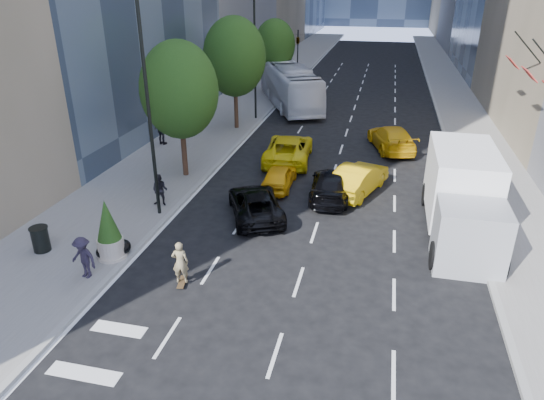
% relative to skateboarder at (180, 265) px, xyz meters
% --- Properties ---
extents(ground, '(160.00, 160.00, 0.00)m').
position_rel_skateboarder_xyz_m(ground, '(3.20, 1.15, -0.84)').
color(ground, black).
rests_on(ground, ground).
extents(sidewalk_left, '(6.00, 120.00, 0.15)m').
position_rel_skateboarder_xyz_m(sidewalk_left, '(-5.80, 31.15, -0.76)').
color(sidewalk_left, slate).
rests_on(sidewalk_left, ground).
extents(sidewalk_right, '(4.00, 120.00, 0.15)m').
position_rel_skateboarder_xyz_m(sidewalk_right, '(13.20, 31.15, -0.76)').
color(sidewalk_right, slate).
rests_on(sidewalk_right, ground).
extents(lamp_near, '(2.13, 0.22, 10.00)m').
position_rel_skateboarder_xyz_m(lamp_near, '(-3.12, 5.15, 4.98)').
color(lamp_near, black).
rests_on(lamp_near, sidewalk_left).
extents(lamp_far, '(2.13, 0.22, 10.00)m').
position_rel_skateboarder_xyz_m(lamp_far, '(-3.12, 23.15, 4.98)').
color(lamp_far, black).
rests_on(lamp_far, sidewalk_left).
extents(tree_near, '(4.20, 4.20, 7.46)m').
position_rel_skateboarder_xyz_m(tree_near, '(-4.00, 10.15, 4.13)').
color(tree_near, '#311E13').
rests_on(tree_near, sidewalk_left).
extents(tree_mid, '(4.50, 4.50, 7.99)m').
position_rel_skateboarder_xyz_m(tree_mid, '(-4.00, 20.15, 4.48)').
color(tree_mid, '#311E13').
rests_on(tree_mid, sidewalk_left).
extents(tree_far, '(3.90, 3.90, 6.92)m').
position_rel_skateboarder_xyz_m(tree_far, '(-4.00, 33.15, 3.79)').
color(tree_far, '#311E13').
rests_on(tree_far, sidewalk_left).
extents(traffic_signal, '(2.48, 0.53, 5.20)m').
position_rel_skateboarder_xyz_m(traffic_signal, '(-3.20, 41.15, 3.40)').
color(traffic_signal, black).
rests_on(traffic_signal, sidewalk_left).
extents(facade_flags, '(1.85, 13.30, 2.05)m').
position_rel_skateboarder_xyz_m(facade_flags, '(13.84, 11.15, 5.35)').
color(facade_flags, black).
rests_on(facade_flags, ground).
extents(skateboarder, '(0.68, 0.52, 1.67)m').
position_rel_skateboarder_xyz_m(skateboarder, '(0.00, 0.00, 0.00)').
color(skateboarder, '#827551').
rests_on(skateboarder, ground).
extents(black_sedan_lincoln, '(3.96, 5.30, 1.34)m').
position_rel_skateboarder_xyz_m(black_sedan_lincoln, '(1.20, 6.15, -0.17)').
color(black_sedan_lincoln, black).
rests_on(black_sedan_lincoln, ground).
extents(black_sedan_mercedes, '(2.27, 4.96, 1.41)m').
position_rel_skateboarder_xyz_m(black_sedan_mercedes, '(4.40, 9.15, -0.13)').
color(black_sedan_mercedes, black).
rests_on(black_sedan_mercedes, ground).
extents(taxi_a, '(1.53, 3.72, 1.26)m').
position_rel_skateboarder_xyz_m(taxi_a, '(1.54, 9.85, -0.21)').
color(taxi_a, '#EEA60C').
rests_on(taxi_a, ground).
extents(taxi_b, '(3.16, 5.09, 1.58)m').
position_rel_skateboarder_xyz_m(taxi_b, '(5.75, 10.15, -0.05)').
color(taxi_b, '#E1AD0B').
rests_on(taxi_b, ground).
extents(taxi_c, '(3.11, 5.98, 1.61)m').
position_rel_skateboarder_xyz_m(taxi_c, '(1.20, 14.15, -0.03)').
color(taxi_c, '#DDC30B').
rests_on(taxi_c, ground).
extents(taxi_d, '(3.62, 5.84, 1.58)m').
position_rel_skateboarder_xyz_m(taxi_d, '(7.40, 17.90, -0.05)').
color(taxi_d, '#EBAF0C').
rests_on(taxi_d, ground).
extents(city_bus, '(7.94, 12.99, 3.58)m').
position_rel_skateboarder_xyz_m(city_bus, '(-1.60, 28.55, 0.96)').
color(city_bus, white).
rests_on(city_bus, ground).
extents(box_truck, '(2.76, 7.54, 3.60)m').
position_rel_skateboarder_xyz_m(box_truck, '(10.40, 6.54, 0.99)').
color(box_truck, white).
rests_on(box_truck, ground).
extents(pedestrian_a, '(0.82, 0.66, 1.60)m').
position_rel_skateboarder_xyz_m(pedestrian_a, '(-3.60, 6.01, 0.11)').
color(pedestrian_a, black).
rests_on(pedestrian_a, sidewalk_left).
extents(pedestrian_b, '(1.27, 0.79, 2.01)m').
position_rel_skateboarder_xyz_m(pedestrian_b, '(-7.67, 15.05, 0.32)').
color(pedestrian_b, black).
rests_on(pedestrian_b, sidewalk_left).
extents(pedestrian_c, '(1.18, 0.83, 1.67)m').
position_rel_skateboarder_xyz_m(pedestrian_c, '(-3.60, -0.56, 0.15)').
color(pedestrian_c, '#241E2E').
rests_on(pedestrian_c, sidewalk_left).
extents(trash_can, '(0.68, 0.68, 1.02)m').
position_rel_skateboarder_xyz_m(trash_can, '(-6.47, 0.78, -0.18)').
color(trash_can, black).
rests_on(trash_can, sidewalk_left).
extents(planter_shrub, '(1.05, 1.05, 2.51)m').
position_rel_skateboarder_xyz_m(planter_shrub, '(-3.40, 0.97, 0.51)').
color(planter_shrub, '#BFB29F').
rests_on(planter_shrub, sidewalk_left).
extents(garbage_bags, '(1.22, 1.17, 0.60)m').
position_rel_skateboarder_xyz_m(garbage_bags, '(-3.35, 1.12, -0.40)').
color(garbage_bags, black).
rests_on(garbage_bags, sidewalk_left).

